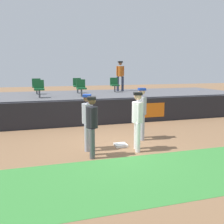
{
  "coord_description": "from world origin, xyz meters",
  "views": [
    {
      "loc": [
        -2.42,
        -7.73,
        2.59
      ],
      "look_at": [
        0.28,
        1.18,
        1.0
      ],
      "focal_mm": 41.53,
      "sensor_mm": 36.0,
      "label": 1
    }
  ],
  "objects_px": {
    "player_fielder_home": "(138,117)",
    "player_umpire": "(92,123)",
    "seat_back_right": "(114,84)",
    "seat_back_center": "(77,85)",
    "seat_front_center": "(81,87)",
    "first_base": "(121,145)",
    "seat_back_left": "(36,85)",
    "player_runner_visitor": "(141,110)",
    "seat_front_left": "(39,88)",
    "spectator_hooded": "(120,74)",
    "player_coach_visitor": "(87,118)"
  },
  "relations": [
    {
      "from": "player_umpire",
      "to": "spectator_hooded",
      "type": "bearing_deg",
      "value": 170.27
    },
    {
      "from": "seat_front_center",
      "to": "seat_back_right",
      "type": "xyz_separation_m",
      "value": [
        2.31,
        1.8,
        0.0
      ]
    },
    {
      "from": "first_base",
      "to": "seat_front_center",
      "type": "xyz_separation_m",
      "value": [
        -0.43,
        4.9,
        1.62
      ]
    },
    {
      "from": "first_base",
      "to": "spectator_hooded",
      "type": "height_order",
      "value": "spectator_hooded"
    },
    {
      "from": "player_fielder_home",
      "to": "seat_back_center",
      "type": "relative_size",
      "value": 2.21
    },
    {
      "from": "player_coach_visitor",
      "to": "spectator_hooded",
      "type": "distance_m",
      "value": 8.22
    },
    {
      "from": "player_fielder_home",
      "to": "player_runner_visitor",
      "type": "distance_m",
      "value": 1.36
    },
    {
      "from": "seat_back_left",
      "to": "seat_front_center",
      "type": "relative_size",
      "value": 1.0
    },
    {
      "from": "seat_front_left",
      "to": "player_fielder_home",
      "type": "bearing_deg",
      "value": -62.76
    },
    {
      "from": "seat_back_right",
      "to": "seat_back_center",
      "type": "relative_size",
      "value": 1.0
    },
    {
      "from": "player_runner_visitor",
      "to": "player_umpire",
      "type": "distance_m",
      "value": 2.55
    },
    {
      "from": "seat_back_center",
      "to": "seat_front_left",
      "type": "bearing_deg",
      "value": -139.75
    },
    {
      "from": "seat_front_left",
      "to": "first_base",
      "type": "bearing_deg",
      "value": -63.46
    },
    {
      "from": "player_umpire",
      "to": "seat_back_left",
      "type": "distance_m",
      "value": 7.61
    },
    {
      "from": "seat_back_center",
      "to": "spectator_hooded",
      "type": "xyz_separation_m",
      "value": [
        2.75,
        0.56,
        0.58
      ]
    },
    {
      "from": "seat_back_center",
      "to": "spectator_hooded",
      "type": "distance_m",
      "value": 2.86
    },
    {
      "from": "player_fielder_home",
      "to": "player_umpire",
      "type": "distance_m",
      "value": 1.51
    },
    {
      "from": "seat_back_left",
      "to": "spectator_hooded",
      "type": "bearing_deg",
      "value": 6.39
    },
    {
      "from": "seat_front_left",
      "to": "spectator_hooded",
      "type": "xyz_separation_m",
      "value": [
        4.87,
        2.36,
        0.58
      ]
    },
    {
      "from": "seat_back_center",
      "to": "player_fielder_home",
      "type": "bearing_deg",
      "value": -84.6
    },
    {
      "from": "player_umpire",
      "to": "seat_front_left",
      "type": "xyz_separation_m",
      "value": [
        -1.32,
        5.65,
        0.62
      ]
    },
    {
      "from": "spectator_hooded",
      "to": "seat_back_center",
      "type": "bearing_deg",
      "value": 7.83
    },
    {
      "from": "player_runner_visitor",
      "to": "seat_front_left",
      "type": "xyz_separation_m",
      "value": [
        -3.46,
        4.26,
        0.57
      ]
    },
    {
      "from": "seat_back_right",
      "to": "seat_back_center",
      "type": "distance_m",
      "value": 2.2
    },
    {
      "from": "player_umpire",
      "to": "seat_front_center",
      "type": "relative_size",
      "value": 2.12
    },
    {
      "from": "first_base",
      "to": "player_fielder_home",
      "type": "distance_m",
      "value": 1.23
    },
    {
      "from": "first_base",
      "to": "seat_front_left",
      "type": "height_order",
      "value": "seat_front_left"
    },
    {
      "from": "seat_back_left",
      "to": "seat_front_center",
      "type": "bearing_deg",
      "value": -40.36
    },
    {
      "from": "player_fielder_home",
      "to": "seat_front_center",
      "type": "relative_size",
      "value": 2.21
    },
    {
      "from": "player_runner_visitor",
      "to": "player_umpire",
      "type": "height_order",
      "value": "player_runner_visitor"
    },
    {
      "from": "player_runner_visitor",
      "to": "spectator_hooded",
      "type": "relative_size",
      "value": 1.04
    },
    {
      "from": "player_umpire",
      "to": "seat_front_center",
      "type": "distance_m",
      "value": 5.73
    },
    {
      "from": "player_umpire",
      "to": "seat_front_left",
      "type": "distance_m",
      "value": 5.84
    },
    {
      "from": "player_fielder_home",
      "to": "seat_front_left",
      "type": "distance_m",
      "value": 6.17
    },
    {
      "from": "player_fielder_home",
      "to": "seat_back_right",
      "type": "relative_size",
      "value": 2.21
    },
    {
      "from": "first_base",
      "to": "player_coach_visitor",
      "type": "height_order",
      "value": "player_coach_visitor"
    },
    {
      "from": "seat_front_left",
      "to": "seat_front_center",
      "type": "distance_m",
      "value": 2.02
    },
    {
      "from": "seat_front_center",
      "to": "first_base",
      "type": "bearing_deg",
      "value": -85.03
    },
    {
      "from": "seat_front_left",
      "to": "spectator_hooded",
      "type": "height_order",
      "value": "spectator_hooded"
    },
    {
      "from": "player_runner_visitor",
      "to": "seat_back_right",
      "type": "distance_m",
      "value": 6.15
    },
    {
      "from": "seat_back_left",
      "to": "player_coach_visitor",
      "type": "bearing_deg",
      "value": -78.17
    },
    {
      "from": "seat_back_right",
      "to": "player_runner_visitor",
      "type": "bearing_deg",
      "value": -98.16
    },
    {
      "from": "seat_back_left",
      "to": "seat_front_left",
      "type": "height_order",
      "value": "same"
    },
    {
      "from": "player_runner_visitor",
      "to": "seat_back_left",
      "type": "relative_size",
      "value": 2.24
    },
    {
      "from": "seat_back_right",
      "to": "seat_back_center",
      "type": "height_order",
      "value": "same"
    },
    {
      "from": "seat_back_center",
      "to": "spectator_hooded",
      "type": "bearing_deg",
      "value": 11.45
    },
    {
      "from": "player_fielder_home",
      "to": "seat_back_left",
      "type": "xyz_separation_m",
      "value": [
        -2.91,
        7.26,
        0.58
      ]
    },
    {
      "from": "player_fielder_home",
      "to": "seat_back_center",
      "type": "xyz_separation_m",
      "value": [
        -0.69,
        7.26,
        0.58
      ]
    },
    {
      "from": "first_base",
      "to": "player_umpire",
      "type": "distance_m",
      "value": 1.68
    },
    {
      "from": "seat_back_left",
      "to": "seat_back_right",
      "type": "relative_size",
      "value": 1.0
    }
  ]
}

